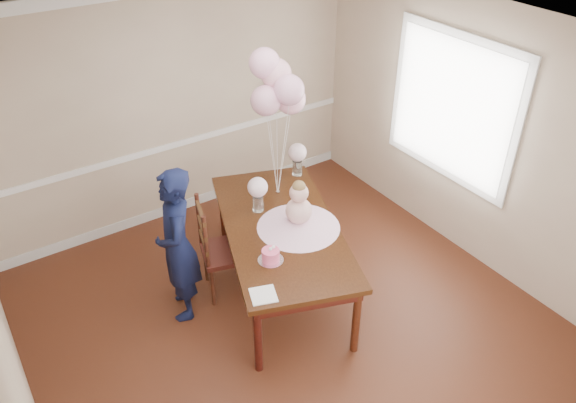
{
  "coord_description": "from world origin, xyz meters",
  "views": [
    {
      "loc": [
        -2.11,
        -3.0,
        3.96
      ],
      "look_at": [
        0.28,
        0.61,
        1.05
      ],
      "focal_mm": 35.0,
      "sensor_mm": 36.0,
      "label": 1
    }
  ],
  "objects": [
    {
      "name": "floor",
      "position": [
        0.0,
        0.0,
        0.0
      ],
      "size": [
        4.5,
        5.0,
        0.0
      ],
      "primitive_type": "cube",
      "color": "#36170D",
      "rests_on": "ground"
    },
    {
      "name": "ceiling",
      "position": [
        0.0,
        0.0,
        2.7
      ],
      "size": [
        4.5,
        5.0,
        0.02
      ],
      "primitive_type": "cube",
      "color": "white",
      "rests_on": "wall_back"
    },
    {
      "name": "wall_back",
      "position": [
        0.0,
        2.5,
        1.35
      ],
      "size": [
        4.5,
        0.02,
        2.7
      ],
      "primitive_type": "cube",
      "color": "tan",
      "rests_on": "floor"
    },
    {
      "name": "wall_left",
      "position": [
        -2.25,
        0.0,
        1.35
      ],
      "size": [
        0.02,
        5.0,
        2.7
      ],
      "primitive_type": "cube",
      "color": "tan",
      "rests_on": "floor"
    },
    {
      "name": "wall_right",
      "position": [
        2.25,
        0.0,
        1.35
      ],
      "size": [
        0.02,
        5.0,
        2.7
      ],
      "primitive_type": "cube",
      "color": "tan",
      "rests_on": "floor"
    },
    {
      "name": "chair_rail_trim",
      "position": [
        0.0,
        2.49,
        0.9
      ],
      "size": [
        4.5,
        0.02,
        0.07
      ],
      "primitive_type": "cube",
      "color": "white",
      "rests_on": "wall_back"
    },
    {
      "name": "baseboard_trim",
      "position": [
        0.0,
        2.49,
        0.06
      ],
      "size": [
        4.5,
        0.02,
        0.12
      ],
      "primitive_type": "cube",
      "color": "silver",
      "rests_on": "floor"
    },
    {
      "name": "window_frame",
      "position": [
        2.23,
        0.5,
        1.55
      ],
      "size": [
        0.02,
        1.66,
        1.56
      ],
      "primitive_type": "cube",
      "color": "silver",
      "rests_on": "wall_right"
    },
    {
      "name": "window_blinds",
      "position": [
        2.21,
        0.5,
        1.55
      ],
      "size": [
        0.01,
        1.5,
        1.4
      ],
      "primitive_type": "cube",
      "color": "white",
      "rests_on": "wall_right"
    },
    {
      "name": "dining_table_top",
      "position": [
        0.21,
        0.62,
        0.76
      ],
      "size": [
        1.67,
        2.31,
        0.05
      ],
      "primitive_type": "cube",
      "rotation": [
        0.0,
        0.0,
        -0.34
      ],
      "color": "black",
      "rests_on": "table_leg_fl"
    },
    {
      "name": "table_apron",
      "position": [
        0.21,
        0.62,
        0.68
      ],
      "size": [
        1.54,
        2.18,
        0.1
      ],
      "primitive_type": "cube",
      "rotation": [
        0.0,
        0.0,
        -0.34
      ],
      "color": "black",
      "rests_on": "table_leg_fl"
    },
    {
      "name": "table_leg_fl",
      "position": [
        -0.52,
        -0.14,
        0.37
      ],
      "size": [
        0.09,
        0.09,
        0.73
      ],
      "primitive_type": "cylinder",
      "rotation": [
        0.0,
        0.0,
        -0.34
      ],
      "color": "black",
      "rests_on": "floor"
    },
    {
      "name": "table_leg_fr",
      "position": [
        0.31,
        -0.43,
        0.37
      ],
      "size": [
        0.09,
        0.09,
        0.73
      ],
      "primitive_type": "cylinder",
      "rotation": [
        0.0,
        0.0,
        -0.34
      ],
      "color": "black",
      "rests_on": "floor"
    },
    {
      "name": "table_leg_bl",
      "position": [
        0.11,
        1.68,
        0.37
      ],
      "size": [
        0.09,
        0.09,
        0.73
      ],
      "primitive_type": "cylinder",
      "rotation": [
        0.0,
        0.0,
        -0.34
      ],
      "color": "black",
      "rests_on": "floor"
    },
    {
      "name": "table_leg_br",
      "position": [
        0.94,
        1.39,
        0.37
      ],
      "size": [
        0.09,
        0.09,
        0.73
      ],
      "primitive_type": "cylinder",
      "rotation": [
        0.0,
        0.0,
        -0.34
      ],
      "color": "black",
      "rests_on": "floor"
    },
    {
      "name": "baby_skirt",
      "position": [
        0.34,
        0.52,
        0.83
      ],
      "size": [
        1.01,
        1.01,
        0.1
      ],
      "primitive_type": "cone",
      "rotation": [
        0.0,
        0.0,
        -0.34
      ],
      "color": "#E8ABC9",
      "rests_on": "dining_table_top"
    },
    {
      "name": "baby_torso",
      "position": [
        0.34,
        0.52,
        0.97
      ],
      "size": [
        0.25,
        0.25,
        0.25
      ],
      "primitive_type": "sphere",
      "color": "pink",
      "rests_on": "baby_skirt"
    },
    {
      "name": "baby_head",
      "position": [
        0.34,
        0.52,
        1.17
      ],
      "size": [
        0.18,
        0.18,
        0.18
      ],
      "primitive_type": "sphere",
      "color": "#DCA697",
      "rests_on": "baby_torso"
    },
    {
      "name": "baby_hair",
      "position": [
        0.34,
        0.52,
        1.23
      ],
      "size": [
        0.13,
        0.13,
        0.13
      ],
      "primitive_type": "sphere",
      "color": "brown",
      "rests_on": "baby_head"
    },
    {
      "name": "cake_platter",
      "position": [
        -0.14,
        0.25,
        0.79
      ],
      "size": [
        0.29,
        0.29,
        0.01
      ],
      "primitive_type": "cylinder",
      "rotation": [
        0.0,
        0.0,
        -0.34
      ],
      "color": "silver",
      "rests_on": "dining_table_top"
    },
    {
      "name": "birthday_cake",
      "position": [
        -0.14,
        0.25,
        0.84
      ],
      "size": [
        0.2,
        0.2,
        0.1
      ],
      "primitive_type": "cylinder",
      "rotation": [
        0.0,
        0.0,
        -0.34
      ],
      "color": "#E94977",
      "rests_on": "cake_platter"
    },
    {
      "name": "cake_flower_a",
      "position": [
        -0.14,
        0.25,
        0.91
      ],
      "size": [
        0.03,
        0.03,
        0.03
      ],
      "primitive_type": "sphere",
      "color": "white",
      "rests_on": "birthday_cake"
    },
    {
      "name": "cake_flower_b",
      "position": [
        -0.11,
        0.26,
        0.91
      ],
      "size": [
        0.03,
        0.03,
        0.03
      ],
      "primitive_type": "sphere",
      "color": "white",
      "rests_on": "birthday_cake"
    },
    {
      "name": "rose_vase_near",
      "position": [
        0.16,
        0.97,
        0.87
      ],
      "size": [
        0.13,
        0.13,
        0.17
      ],
      "primitive_type": "cylinder",
      "rotation": [
        0.0,
        0.0,
        -0.34
      ],
      "color": "white",
      "rests_on": "dining_table_top"
    },
    {
      "name": "roses_near",
      "position": [
        0.16,
        0.97,
        1.05
      ],
      "size": [
        0.2,
        0.2,
        0.2
      ],
      "primitive_type": "sphere",
      "color": "silver",
      "rests_on": "rose_vase_near"
    },
    {
      "name": "rose_vase_far",
      "position": [
        0.88,
        1.33,
        0.87
      ],
      "size": [
        0.13,
        0.13,
        0.17
      ],
      "primitive_type": "cylinder",
      "rotation": [
        0.0,
        0.0,
        -0.34
      ],
      "color": "silver",
      "rests_on": "dining_table_top"
    },
    {
      "name": "roses_far",
      "position": [
        0.88,
        1.33,
        1.05
      ],
      "size": [
        0.2,
        0.2,
        0.2
      ],
      "primitive_type": "sphere",
      "color": "beige",
      "rests_on": "rose_vase_far"
    },
    {
      "name": "napkin",
      "position": [
        -0.43,
        -0.09,
        0.79
      ],
      "size": [
        0.27,
        0.27,
        0.01
      ],
      "primitive_type": "cube",
      "rotation": [
        0.0,
        0.0,
        -0.34
      ],
      "color": "white",
      "rests_on": "dining_table_top"
    },
    {
      "name": "balloon_weight",
      "position": [
        0.5,
        1.13,
        0.79
      ],
      "size": [
        0.05,
        0.05,
        0.02
      ],
      "primitive_type": "cylinder",
      "rotation": [
        0.0,
        0.0,
        -0.34
      ],
      "color": "silver",
      "rests_on": "dining_table_top"
    },
    {
      "name": "balloon_a",
      "position": [
        0.4,
        1.17,
        1.83
      ],
      "size": [
        0.29,
        0.29,
        0.29
      ],
      "primitive_type": "sphere",
      "color": "#D99AB1",
      "rests_on": "balloon_ribbon_a"
    },
    {
      "name": "balloon_b",
      "position": [
        0.58,
        1.05,
        1.93
      ],
      "size": [
        0.29,
        0.29,
        0.29
      ],
      "primitive_type": "sphere",
      "color": "#E3A1C0",
      "rests_on": "balloon_ribbon_b"
    },
    {
      "name": "balloon_c",
      "position": [
        0.55,
        1.22,
        2.04
      ],
      "size": [
        0.29,
        0.29,
        0.29
      ],
      "primitive_type": "sphere",
      "color": "#F5ADBD",
      "rests_on": "balloon_ribbon_c"
    },
    {
      "name": "balloon_d",
      "position": [
        0.46,
        1.28,
        2.14
      ],
      "size": [
        0.29,
        0.29,
        0.29
      ],
      "primitive_type": "sphere",
      "color": "#FFB4D4",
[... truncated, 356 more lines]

